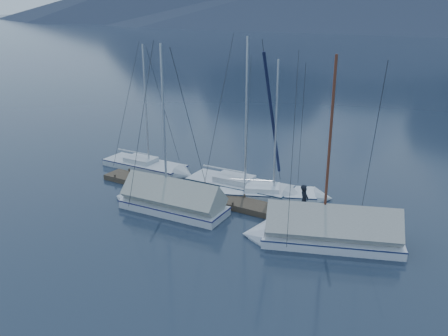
% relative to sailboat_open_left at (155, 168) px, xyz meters
% --- Properties ---
extents(ground, '(1000.00, 1000.00, 0.00)m').
position_rel_sailboat_open_left_xyz_m(ground, '(7.23, -4.50, -0.17)').
color(ground, black).
rests_on(ground, ground).
extents(dock, '(18.00, 1.50, 0.54)m').
position_rel_sailboat_open_left_xyz_m(dock, '(7.23, -2.50, -0.06)').
color(dock, '#382D23').
rests_on(dock, ground).
extents(mooring_posts, '(15.12, 1.52, 0.35)m').
position_rel_sailboat_open_left_xyz_m(mooring_posts, '(6.73, -2.50, 0.18)').
color(mooring_posts, '#382D23').
rests_on(mooring_posts, ground).
extents(sailboat_open_left, '(7.26, 3.11, 9.57)m').
position_rel_sailboat_open_left_xyz_m(sailboat_open_left, '(0.00, 0.00, 0.00)').
color(sailboat_open_left, silver).
rests_on(sailboat_open_left, ground).
extents(sailboat_open_mid, '(7.94, 3.38, 10.41)m').
position_rel_sailboat_open_left_xyz_m(sailboat_open_mid, '(7.90, -0.07, 0.01)').
color(sailboat_open_mid, silver).
rests_on(sailboat_open_mid, ground).
extents(sailboat_open_right, '(7.10, 4.46, 9.12)m').
position_rel_sailboat_open_left_xyz_m(sailboat_open_right, '(9.81, 0.02, -0.01)').
color(sailboat_open_right, silver).
rests_on(sailboat_open_right, ground).
extents(sailboat_covered_near, '(8.14, 4.91, 10.15)m').
position_rel_sailboat_open_left_xyz_m(sailboat_covered_near, '(13.81, -4.33, 0.34)').
color(sailboat_covered_near, silver).
rests_on(sailboat_covered_near, ground).
extents(sailboat_covered_far, '(7.39, 3.10, 10.22)m').
position_rel_sailboat_open_left_xyz_m(sailboat_covered_far, '(4.80, -5.02, 0.33)').
color(sailboat_covered_far, silver).
rests_on(sailboat_covered_far, ground).
extents(person, '(0.51, 0.71, 1.82)m').
position_rel_sailboat_open_left_xyz_m(person, '(12.25, -2.57, 1.08)').
color(person, black).
rests_on(person, dock).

